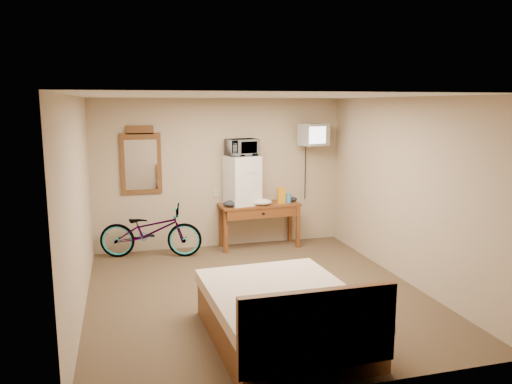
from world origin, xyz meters
TOP-DOWN VIEW (x-y plane):
  - room at (-0.00, 0.00)m, footprint 4.60×4.64m
  - desk at (0.61, 2.00)m, footprint 1.37×0.60m
  - mini_fridge at (0.32, 2.06)m, footprint 0.60×0.58m
  - microwave at (0.32, 2.06)m, footprint 0.56×0.43m
  - snack_bag at (0.98, 1.98)m, footprint 0.14×0.08m
  - blue_cup at (1.11, 1.99)m, footprint 0.09×0.09m
  - cloth_cream at (0.62, 1.91)m, footprint 0.34×0.26m
  - cloth_dark_a at (0.10, 1.90)m, footprint 0.28×0.21m
  - cloth_dark_b at (1.21, 2.07)m, footprint 0.17×0.14m
  - crt_television at (1.55, 2.02)m, footprint 0.51×0.61m
  - wall_mirror at (-1.30, 2.27)m, footprint 0.64×0.04m
  - bicycle at (-1.20, 1.95)m, footprint 1.69×0.91m
  - bed at (-0.07, -1.38)m, footprint 1.53×1.98m

SIDE VIEW (x-z plane):
  - bed at x=-0.07m, z-range -0.15..0.75m
  - bicycle at x=-1.20m, z-range 0.00..0.84m
  - desk at x=0.61m, z-range 0.25..1.00m
  - cloth_dark_b at x=1.21m, z-range 0.75..0.83m
  - cloth_dark_a at x=0.10m, z-range 0.75..0.85m
  - cloth_cream at x=0.62m, z-range 0.75..0.85m
  - blue_cup at x=1.11m, z-range 0.75..0.91m
  - snack_bag at x=0.98m, z-range 0.75..1.02m
  - mini_fridge at x=0.32m, z-range 0.75..1.56m
  - room at x=0.00m, z-range 0.00..2.50m
  - wall_mirror at x=-1.30m, z-range 0.96..2.05m
  - microwave at x=0.32m, z-range 1.56..1.84m
  - crt_television at x=1.55m, z-range 1.71..2.08m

